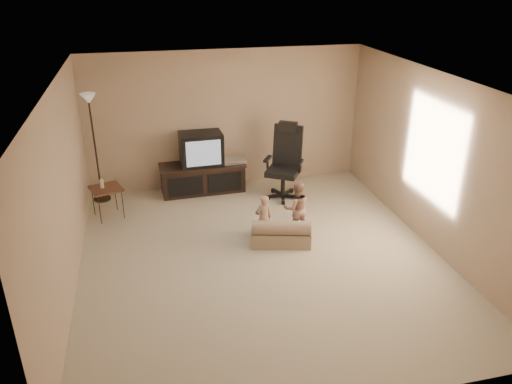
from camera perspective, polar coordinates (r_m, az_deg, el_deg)
floor at (r=7.17m, az=0.61°, el=-7.47°), size 5.50×5.50×0.00m
room_shell at (r=6.49m, az=0.67°, el=3.99°), size 5.50×5.50×5.50m
tv_stand at (r=9.09m, az=-6.13°, el=2.80°), size 1.57×0.62×1.11m
office_chair at (r=8.82m, az=3.28°, el=2.38°), size 0.85×0.86×1.34m
side_table at (r=8.42m, az=-16.80°, el=0.36°), size 0.60×0.60×0.70m
floor_lamp at (r=8.81m, az=-18.25°, el=7.38°), size 0.30×0.30×1.90m
child_sofa at (r=7.43m, az=2.85°, el=-4.72°), size 0.97×0.69×0.43m
toddler_left at (r=7.41m, az=0.86°, el=-3.02°), size 0.31×0.25×0.75m
toddler_right at (r=7.61m, az=4.65°, el=-1.85°), size 0.43×0.25×0.85m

